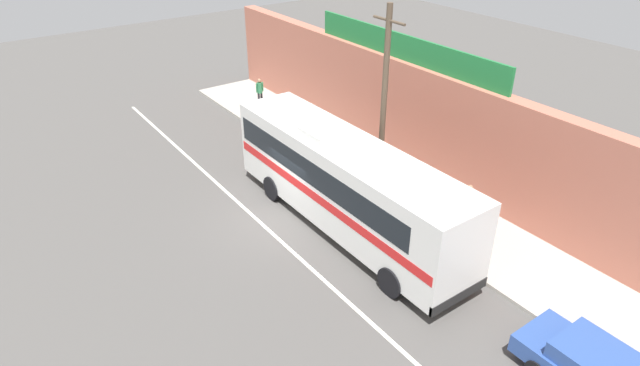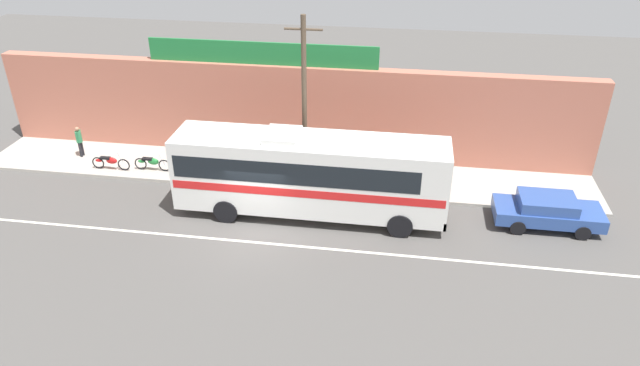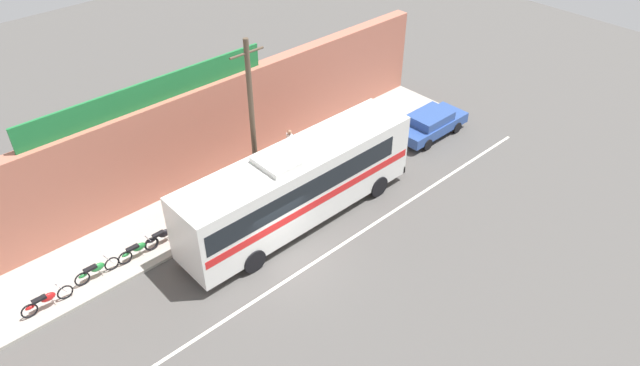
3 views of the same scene
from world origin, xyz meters
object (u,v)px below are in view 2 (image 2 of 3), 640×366
at_px(motorcycle_orange, 210,167).
at_px(motorcycle_red, 152,162).
at_px(pedestrian_far_left, 378,156).
at_px(parked_car, 547,210).
at_px(pedestrian_near_shop, 79,139).
at_px(motorcycle_black, 186,165).
at_px(utility_pole, 304,104).
at_px(motorcycle_blue, 110,162).
at_px(pedestrian_far_right, 391,163).
at_px(intercity_bus, 308,172).

relative_size(motorcycle_orange, motorcycle_red, 1.01).
bearing_deg(pedestrian_far_left, motorcycle_orange, -171.46).
xyz_separation_m(parked_car, pedestrian_near_shop, (-22.48, 2.98, 0.34)).
bearing_deg(pedestrian_near_shop, motorcycle_black, -9.66).
bearing_deg(parked_car, utility_pole, 171.28).
bearing_deg(motorcycle_orange, motorcycle_blue, -177.64).
height_order(motorcycle_black, pedestrian_far_right, pedestrian_far_right).
bearing_deg(pedestrian_far_right, intercity_bus, -136.89).
relative_size(utility_pole, pedestrian_near_shop, 4.88).
bearing_deg(pedestrian_near_shop, motorcycle_red, -12.92).
bearing_deg(motorcycle_orange, intercity_bus, -26.05).
bearing_deg(utility_pole, motorcycle_red, 177.11).
bearing_deg(motorcycle_black, pedestrian_far_left, 7.66).
relative_size(intercity_bus, pedestrian_far_left, 6.66).
xyz_separation_m(parked_car, pedestrian_far_right, (-6.63, 2.56, 0.40)).
bearing_deg(utility_pole, motorcycle_black, 176.75).
bearing_deg(motorcycle_black, motorcycle_blue, -177.46).
xyz_separation_m(intercity_bus, utility_pole, (-0.53, 2.20, 2.17)).
distance_m(intercity_bus, motorcycle_blue, 10.69).
relative_size(intercity_bus, pedestrian_far_right, 6.67).
xyz_separation_m(motorcycle_red, pedestrian_far_left, (10.99, 1.19, 0.58)).
relative_size(intercity_bus, parked_car, 2.62).
relative_size(motorcycle_orange, motorcycle_black, 1.02).
xyz_separation_m(motorcycle_black, pedestrian_far_right, (9.84, 0.61, 0.58)).
distance_m(utility_pole, motorcycle_blue, 10.46).
distance_m(intercity_bus, pedestrian_far_right, 4.70).
height_order(motorcycle_black, motorcycle_red, same).
bearing_deg(pedestrian_far_left, utility_pole, -154.26).
relative_size(motorcycle_orange, motorcycle_blue, 0.95).
height_order(motorcycle_red, motorcycle_blue, same).
height_order(parked_car, utility_pole, utility_pole).
bearing_deg(pedestrian_far_right, motorcycle_red, -177.24).
distance_m(motorcycle_orange, motorcycle_black, 1.21).
height_order(utility_pole, motorcycle_blue, utility_pole).
relative_size(motorcycle_black, pedestrian_near_shop, 1.13).
distance_m(utility_pole, pedestrian_far_right, 5.06).
xyz_separation_m(motorcycle_red, motorcycle_blue, (-2.07, -0.22, 0.00)).
bearing_deg(intercity_bus, motorcycle_blue, 167.08).
height_order(parked_car, pedestrian_far_right, pedestrian_far_right).
relative_size(pedestrian_far_left, pedestrian_near_shop, 1.06).
bearing_deg(pedestrian_far_right, motorcycle_orange, -176.19).
height_order(pedestrian_far_left, pedestrian_near_shop, pedestrian_far_left).
xyz_separation_m(pedestrian_far_left, pedestrian_near_shop, (-15.23, -0.22, -0.06)).
bearing_deg(motorcycle_blue, parked_car, -5.01).
relative_size(motorcycle_black, pedestrian_far_left, 1.07).
distance_m(motorcycle_black, pedestrian_far_left, 9.32).
xyz_separation_m(utility_pole, motorcycle_orange, (-4.74, 0.37, -3.67)).
bearing_deg(motorcycle_red, pedestrian_far_left, 6.17).
xyz_separation_m(parked_car, motorcycle_black, (-16.47, 1.95, -0.17)).
bearing_deg(motorcycle_red, intercity_bus, -17.43).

